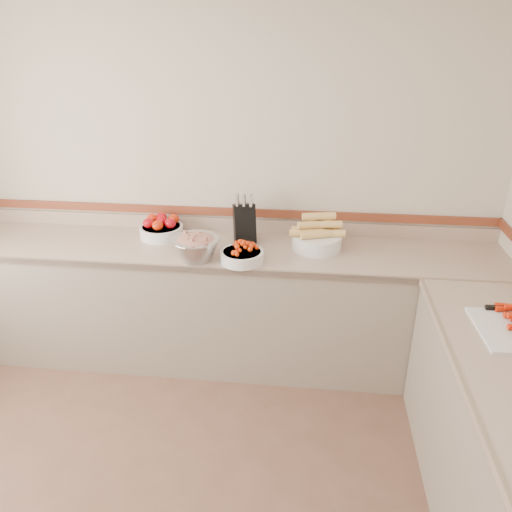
# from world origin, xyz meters

# --- Properties ---
(back_wall) EXTENTS (4.00, 0.00, 4.00)m
(back_wall) POSITION_xyz_m (0.00, 2.00, 1.30)
(back_wall) COLOR beige
(back_wall) RESTS_ON ground_plane
(counter_back) EXTENTS (4.00, 0.65, 1.08)m
(counter_back) POSITION_xyz_m (0.00, 1.68, 0.45)
(counter_back) COLOR tan
(counter_back) RESTS_ON ground_plane
(knife_block) EXTENTS (0.19, 0.21, 0.36)m
(knife_block) POSITION_xyz_m (0.22, 1.80, 1.05)
(knife_block) COLOR black
(knife_block) RESTS_ON counter_back
(tomato_bowl) EXTENTS (0.31, 0.31, 0.15)m
(tomato_bowl) POSITION_xyz_m (-0.39, 1.82, 0.97)
(tomato_bowl) COLOR white
(tomato_bowl) RESTS_ON counter_back
(cherry_tomato_bowl) EXTENTS (0.28, 0.28, 0.15)m
(cherry_tomato_bowl) POSITION_xyz_m (0.24, 1.47, 0.95)
(cherry_tomato_bowl) COLOR white
(cherry_tomato_bowl) RESTS_ON counter_back
(corn_bowl) EXTENTS (0.38, 0.34, 0.25)m
(corn_bowl) POSITION_xyz_m (0.72, 1.73, 0.98)
(corn_bowl) COLOR white
(corn_bowl) RESTS_ON counter_back
(rhubarb_bowl) EXTENTS (0.32, 0.32, 0.18)m
(rhubarb_bowl) POSITION_xyz_m (-0.06, 1.47, 0.99)
(rhubarb_bowl) COLOR #B2B2BA
(rhubarb_bowl) RESTS_ON counter_back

